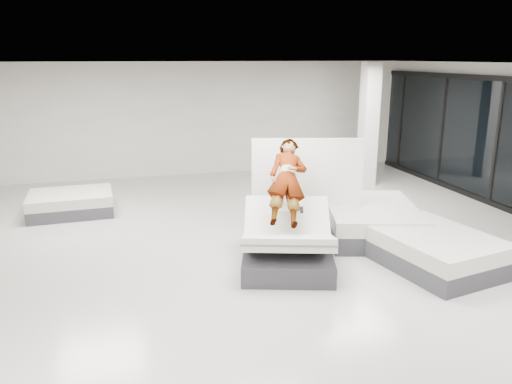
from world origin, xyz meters
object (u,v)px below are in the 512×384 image
column (368,125)px  person (287,191)px  hero_bed (287,244)px  divider_panel (307,188)px  flat_bed_right_near (433,250)px  flat_bed_left_far (71,203)px  remote (302,210)px  flat_bed_right_far (371,220)px

column → person: bearing=-131.1°
hero_bed → divider_panel: 1.58m
divider_panel → flat_bed_right_near: 2.51m
divider_panel → flat_bed_left_far: size_ratio=1.16×
divider_panel → remote: bearing=-99.9°
divider_panel → flat_bed_right_far: divider_panel is taller
person → flat_bed_right_far: 2.20m
remote → flat_bed_right_near: 2.28m
divider_panel → flat_bed_right_far: 1.40m
divider_panel → column: 4.48m
person → column: size_ratio=0.55×
flat_bed_right_near → flat_bed_left_far: (-5.94, 4.56, -0.04)m
remote → flat_bed_right_far: (1.81, 1.02, -0.67)m
hero_bed → flat_bed_right_near: 2.39m
flat_bed_left_far → column: (7.41, 0.63, 1.36)m
person → flat_bed_right_near: (2.21, -0.96, -0.91)m
person → divider_panel: size_ratio=0.85×
divider_panel → flat_bed_left_far: 5.23m
hero_bed → remote: 0.65m
hero_bed → flat_bed_right_far: (2.00, 0.92, -0.06)m
flat_bed_right_near → remote: bearing=165.0°
person → flat_bed_left_far: person is taller
flat_bed_left_far → column: 7.56m
person → flat_bed_left_far: size_ratio=0.98×
flat_bed_left_far → flat_bed_right_far: bearing=-27.8°
flat_bed_right_far → person: bearing=-161.9°
person → column: bearing=66.2°
flat_bed_right_near → flat_bed_left_far: size_ratio=1.27×
column → remote: bearing=-127.7°
remote → divider_panel: size_ratio=0.07×
flat_bed_right_near → column: bearing=74.1°
person → flat_bed_right_far: (1.91, 0.62, -0.88)m
divider_panel → column: column is taller
flat_bed_right_far → flat_bed_left_far: size_ratio=1.43×
flat_bed_right_far → divider_panel: bearing=165.1°
flat_bed_left_far → remote: bearing=-46.2°
person → remote: person is taller
flat_bed_right_far → flat_bed_right_near: bearing=-79.5°
flat_bed_right_near → flat_bed_left_far: flat_bed_right_near is taller
person → column: (3.68, 4.23, 0.42)m
divider_panel → person: bearing=-112.7°
remote → column: 5.88m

